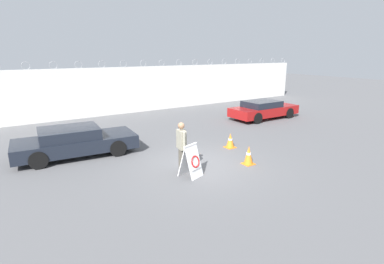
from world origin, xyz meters
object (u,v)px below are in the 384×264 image
Objects in this scene: security_guard at (181,145)px; barricade_sign at (191,161)px; traffic_cone_mid at (249,155)px; parked_car_front_coupe at (75,141)px; parked_car_far_side at (263,109)px; traffic_cone_near at (230,141)px.

barricade_sign is at bearing -160.70° from security_guard.
traffic_cone_mid is 0.15× the size of parked_car_front_coupe.
security_guard is at bearing 163.64° from traffic_cone_mid.
security_guard is 10.28m from parked_car_far_side.
security_guard is at bearing -152.23° from parked_car_far_side.
parked_car_far_side is (5.79, 3.55, 0.28)m from traffic_cone_near.
barricade_sign is 0.69m from security_guard.
parked_car_far_side is (11.84, 0.86, -0.01)m from parked_car_front_coupe.
traffic_cone_mid is (2.53, -0.74, -0.66)m from security_guard.
parked_car_far_side reaches higher than barricade_sign.
parked_car_front_coupe reaches higher than parked_car_far_side.
traffic_cone_near is at bearing 68.68° from traffic_cone_mid.
traffic_cone_mid is at bearing -111.32° from traffic_cone_near.
traffic_cone_mid is (2.45, -0.23, -0.21)m from barricade_sign.
traffic_cone_mid is 8.58m from parked_car_far_side.
parked_car_front_coupe is 1.05× the size of parked_car_far_side.
parked_car_far_side reaches higher than traffic_cone_near.
barricade_sign is at bearing -52.84° from parked_car_front_coupe.
barricade_sign is 1.74× the size of traffic_cone_near.
traffic_cone_mid is at bearing -24.69° from barricade_sign.
traffic_cone_near is 2.13m from traffic_cone_mid.
barricade_sign is 10.45m from parked_car_far_side.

